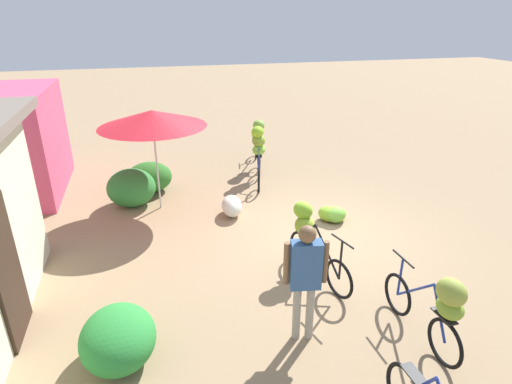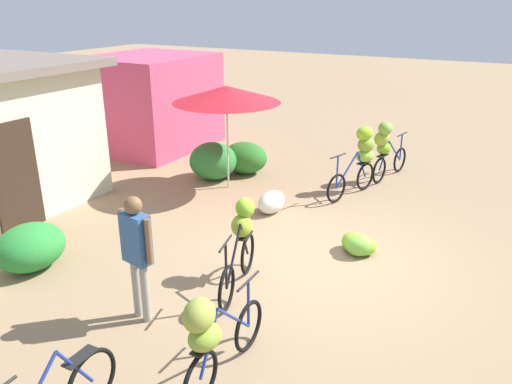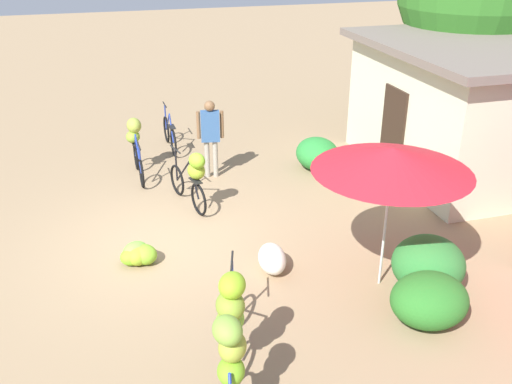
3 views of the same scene
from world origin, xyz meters
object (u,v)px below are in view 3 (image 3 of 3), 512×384
at_px(building_low, 464,108).
at_px(banana_pile_on_ground, 138,254).
at_px(bicycle_by_shop, 231,310).
at_px(bicycle_leftmost, 170,135).
at_px(produce_sack, 272,259).
at_px(bicycle_center_loaded, 193,175).
at_px(person_vendor, 210,131).
at_px(bicycle_rightmost, 231,370).
at_px(bicycle_near_pile, 135,142).
at_px(market_umbrella, 392,160).

relative_size(building_low, banana_pile_on_ground, 6.82).
bearing_deg(bicycle_by_shop, bicycle_leftmost, 177.18).
bearing_deg(produce_sack, bicycle_leftmost, -172.75).
xyz_separation_m(bicycle_center_loaded, person_vendor, (-1.45, 0.67, 0.35)).
bearing_deg(person_vendor, bicycle_by_shop, -9.72).
xyz_separation_m(bicycle_by_shop, bicycle_rightmost, (0.98, -0.24, -0.02)).
bearing_deg(bicycle_leftmost, produce_sack, 7.25).
bearing_deg(bicycle_by_shop, bicycle_near_pile, -175.33).
distance_m(bicycle_near_pile, banana_pile_on_ground, 3.88).
bearing_deg(market_umbrella, produce_sack, -118.29).
xyz_separation_m(bicycle_center_loaded, bicycle_rightmost, (5.47, -0.60, 0.12)).
distance_m(bicycle_near_pile, bicycle_by_shop, 6.64).
bearing_deg(bicycle_near_pile, market_umbrella, 30.27).
relative_size(bicycle_near_pile, bicycle_rightmost, 1.01).
relative_size(bicycle_leftmost, person_vendor, 0.99).
bearing_deg(bicycle_center_loaded, building_low, 93.21).
bearing_deg(bicycle_rightmost, bicycle_center_loaded, 173.77).
distance_m(produce_sack, person_vendor, 4.09).
bearing_deg(bicycle_by_shop, produce_sack, 149.45).
height_order(bicycle_leftmost, bicycle_center_loaded, bicycle_center_loaded).
height_order(bicycle_rightmost, person_vendor, person_vendor).
relative_size(bicycle_center_loaded, banana_pile_on_ground, 2.21).
bearing_deg(bicycle_center_loaded, bicycle_leftmost, 179.37).
bearing_deg(bicycle_center_loaded, person_vendor, 155.39).
relative_size(market_umbrella, bicycle_center_loaded, 1.40).
height_order(building_low, person_vendor, building_low).
height_order(building_low, produce_sack, building_low).
bearing_deg(bicycle_rightmost, person_vendor, 169.66).
bearing_deg(building_low, bicycle_rightmost, -49.11).
bearing_deg(bicycle_center_loaded, bicycle_by_shop, -4.49).
height_order(bicycle_rightmost, banana_pile_on_ground, bicycle_rightmost).
distance_m(building_low, banana_pile_on_ground, 7.75).
height_order(bicycle_by_shop, bicycle_rightmost, bicycle_by_shop).
height_order(market_umbrella, bicycle_rightmost, market_umbrella).
distance_m(bicycle_by_shop, produce_sack, 2.35).
height_order(market_umbrella, produce_sack, market_umbrella).
xyz_separation_m(market_umbrella, bicycle_near_pile, (-5.47, -3.19, -1.36)).
relative_size(building_low, bicycle_center_loaded, 3.09).
bearing_deg(bicycle_center_loaded, bicycle_rightmost, -6.23).
height_order(bicycle_leftmost, bicycle_near_pile, bicycle_near_pile).
height_order(building_low, banana_pile_on_ground, building_low).
bearing_deg(bicycle_rightmost, bicycle_near_pile, -177.77).
bearing_deg(bicycle_leftmost, bicycle_by_shop, -2.82).
xyz_separation_m(bicycle_leftmost, bicycle_rightmost, (8.91, -0.64, 0.47)).
height_order(banana_pile_on_ground, person_vendor, person_vendor).
distance_m(bicycle_leftmost, produce_sack, 6.03).
distance_m(market_umbrella, bicycle_by_shop, 3.14).
relative_size(bicycle_near_pile, person_vendor, 0.96).
bearing_deg(bicycle_rightmost, market_umbrella, 126.16).
distance_m(market_umbrella, produce_sack, 2.53).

